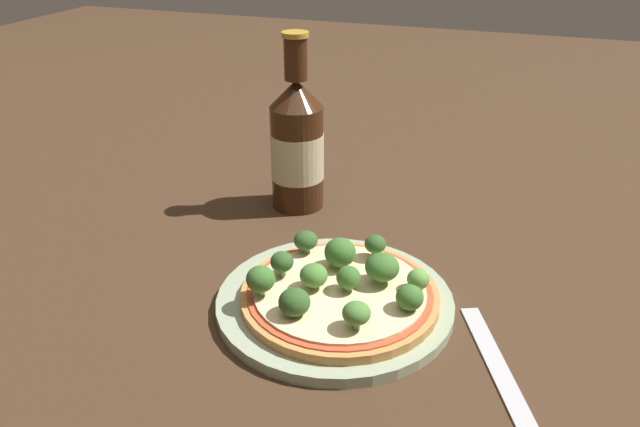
{
  "coord_description": "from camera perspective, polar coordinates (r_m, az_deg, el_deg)",
  "views": [
    {
      "loc": [
        0.15,
        -0.52,
        0.38
      ],
      "look_at": [
        -0.06,
        0.07,
        0.06
      ],
      "focal_mm": 35.0,
      "sensor_mm": 36.0,
      "label": 1
    }
  ],
  "objects": [
    {
      "name": "fork",
      "position": [
        0.59,
        16.22,
        -13.82
      ],
      "size": [
        0.1,
        0.19,
        0.0
      ],
      "rotation": [
        0.0,
        0.0,
        1.99
      ],
      "color": "#B2B2B7",
      "rests_on": "ground_plane"
    },
    {
      "name": "beer_bottle",
      "position": [
        0.82,
        -2.11,
        6.35
      ],
      "size": [
        0.07,
        0.07,
        0.23
      ],
      "color": "#381E0F",
      "rests_on": "ground_plane"
    },
    {
      "name": "plate",
      "position": [
        0.65,
        1.36,
        -8.07
      ],
      "size": [
        0.24,
        0.24,
        0.01
      ],
      "color": "#93A384",
      "rests_on": "ground_plane"
    },
    {
      "name": "broccoli_floret_7",
      "position": [
        0.68,
        5.08,
        -2.84
      ],
      "size": [
        0.02,
        0.02,
        0.03
      ],
      "color": "#6B8E51",
      "rests_on": "pizza"
    },
    {
      "name": "broccoli_floret_11",
      "position": [
        0.63,
        8.96,
        -5.97
      ],
      "size": [
        0.02,
        0.02,
        0.02
      ],
      "color": "#6B8E51",
      "rests_on": "pizza"
    },
    {
      "name": "broccoli_floret_8",
      "position": [
        0.64,
        -3.5,
        -4.46
      ],
      "size": [
        0.02,
        0.02,
        0.03
      ],
      "color": "#6B8E51",
      "rests_on": "pizza"
    },
    {
      "name": "broccoli_floret_2",
      "position": [
        0.63,
        5.71,
        -4.92
      ],
      "size": [
        0.03,
        0.03,
        0.03
      ],
      "color": "#6B8E51",
      "rests_on": "pizza"
    },
    {
      "name": "broccoli_floret_6",
      "position": [
        0.63,
        -0.58,
        -5.68
      ],
      "size": [
        0.03,
        0.03,
        0.03
      ],
      "color": "#6B8E51",
      "rests_on": "pizza"
    },
    {
      "name": "pizza",
      "position": [
        0.64,
        1.81,
        -7.38
      ],
      "size": [
        0.2,
        0.2,
        0.01
      ],
      "color": "#B77F42",
      "rests_on": "plate"
    },
    {
      "name": "ground_plane",
      "position": [
        0.66,
        3.01,
        -8.05
      ],
      "size": [
        3.0,
        3.0,
        0.0
      ],
      "primitive_type": "plane",
      "color": "#3D2819"
    },
    {
      "name": "broccoli_floret_4",
      "position": [
        0.59,
        -2.36,
        -8.1
      ],
      "size": [
        0.03,
        0.03,
        0.03
      ],
      "color": "#6B8E51",
      "rests_on": "pizza"
    },
    {
      "name": "broccoli_floret_9",
      "position": [
        0.66,
        1.85,
        -3.58
      ],
      "size": [
        0.03,
        0.03,
        0.03
      ],
      "color": "#6B8E51",
      "rests_on": "pizza"
    },
    {
      "name": "broccoli_floret_10",
      "position": [
        0.69,
        -1.31,
        -2.49
      ],
      "size": [
        0.03,
        0.03,
        0.03
      ],
      "color": "#6B8E51",
      "rests_on": "pizza"
    },
    {
      "name": "broccoli_floret_3",
      "position": [
        0.6,
        8.2,
        -7.61
      ],
      "size": [
        0.03,
        0.03,
        0.03
      ],
      "color": "#6B8E51",
      "rests_on": "pizza"
    },
    {
      "name": "broccoli_floret_5",
      "position": [
        0.62,
        2.33,
        -5.83
      ],
      "size": [
        0.02,
        0.02,
        0.03
      ],
      "color": "#6B8E51",
      "rests_on": "pizza"
    },
    {
      "name": "broccoli_floret_1",
      "position": [
        0.57,
        3.35,
        -9.11
      ],
      "size": [
        0.03,
        0.03,
        0.03
      ],
      "color": "#6B8E51",
      "rests_on": "pizza"
    },
    {
      "name": "broccoli_floret_0",
      "position": [
        0.62,
        -5.45,
        -6.01
      ],
      "size": [
        0.03,
        0.03,
        0.03
      ],
      "color": "#6B8E51",
      "rests_on": "pizza"
    }
  ]
}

